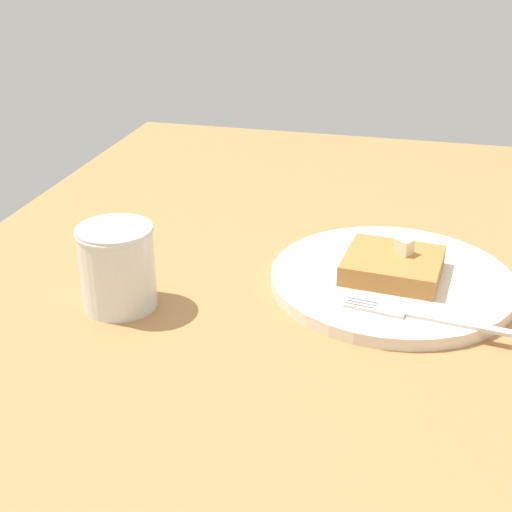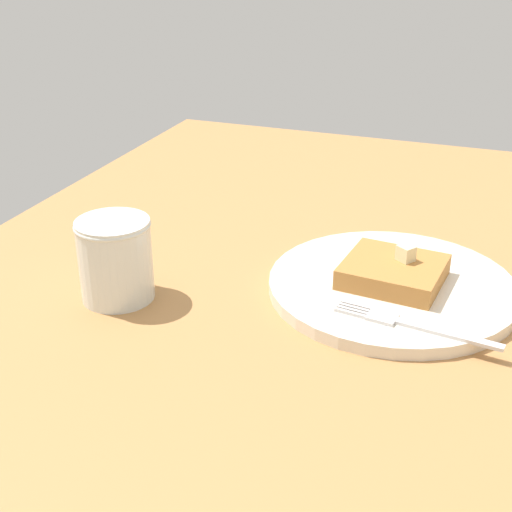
{
  "view_description": "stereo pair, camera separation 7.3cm",
  "coord_description": "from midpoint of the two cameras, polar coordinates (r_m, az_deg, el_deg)",
  "views": [
    {
      "loc": [
        -72.73,
        -0.36,
        39.34
      ],
      "look_at": [
        -8.65,
        15.68,
        7.43
      ],
      "focal_mm": 50.0,
      "sensor_mm": 36.0,
      "label": 1
    },
    {
      "loc": [
        -70.56,
        -7.36,
        39.34
      ],
      "look_at": [
        -8.65,
        15.68,
        7.43
      ],
      "focal_mm": 50.0,
      "sensor_mm": 36.0,
      "label": 2
    }
  ],
  "objects": [
    {
      "name": "toast_slice_center",
      "position": [
        0.77,
        13.63,
        -1.3
      ],
      "size": [
        10.22,
        10.88,
        2.19
      ],
      "primitive_type": "cube",
      "rotation": [
        0.0,
        0.0,
        -0.1
      ],
      "color": "#B37537",
      "rests_on": "plate"
    },
    {
      "name": "table_surface",
      "position": [
        0.81,
        15.3,
        -3.05
      ],
      "size": [
        106.22,
        106.22,
        2.93
      ],
      "primitive_type": "cube",
      "color": "#AD7844",
      "rests_on": "ground"
    },
    {
      "name": "plate",
      "position": [
        0.77,
        13.51,
        -2.39
      ],
      "size": [
        26.11,
        26.11,
        1.32
      ],
      "color": "silver",
      "rests_on": "table_surface"
    },
    {
      "name": "fork",
      "position": [
        0.7,
        14.91,
        -5.31
      ],
      "size": [
        3.75,
        16.04,
        0.36
      ],
      "color": "silver",
      "rests_on": "plate"
    },
    {
      "name": "butter_pat_primary",
      "position": [
        0.77,
        14.6,
        0.16
      ],
      "size": [
        2.15,
        2.19,
        1.64
      ],
      "primitive_type": "cube",
      "rotation": [
        0.0,
        0.0,
        0.97
      ],
      "color": "beige",
      "rests_on": "toast_slice_center"
    },
    {
      "name": "syrup_jar",
      "position": [
        0.74,
        -8.4,
        -0.47
      ],
      "size": [
        7.77,
        7.77,
        8.64
      ],
      "color": "#4C1D09",
      "rests_on": "table_surface"
    }
  ]
}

